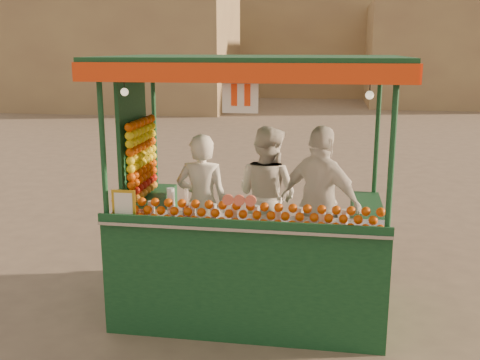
% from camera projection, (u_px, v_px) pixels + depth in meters
% --- Properties ---
extents(ground, '(90.00, 90.00, 0.00)m').
position_uv_depth(ground, '(268.00, 300.00, 6.54)').
color(ground, brown).
rests_on(ground, ground).
extents(building_left, '(10.00, 6.00, 6.00)m').
position_uv_depth(building_left, '(126.00, 44.00, 26.43)').
color(building_left, tan).
rests_on(building_left, ground).
extents(building_right, '(9.00, 6.00, 5.00)m').
position_uv_depth(building_right, '(460.00, 55.00, 27.94)').
color(building_right, tan).
rests_on(building_right, ground).
extents(building_center, '(14.00, 7.00, 7.00)m').
position_uv_depth(building_center, '(289.00, 37.00, 34.85)').
color(building_center, tan).
rests_on(building_center, ground).
extents(juice_cart, '(3.08, 1.99, 2.79)m').
position_uv_depth(juice_cart, '(244.00, 234.00, 6.07)').
color(juice_cart, '#103A1F').
rests_on(juice_cart, ground).
extents(vendor_left, '(0.60, 0.40, 1.63)m').
position_uv_depth(vendor_left, '(202.00, 204.00, 6.38)').
color(vendor_left, white).
rests_on(vendor_left, ground).
extents(vendor_middle, '(1.02, 0.96, 1.67)m').
position_uv_depth(vendor_middle, '(267.00, 195.00, 6.66)').
color(vendor_middle, white).
rests_on(vendor_middle, ground).
extents(vendor_right, '(1.09, 0.91, 1.74)m').
position_uv_depth(vendor_right, '(320.00, 204.00, 6.15)').
color(vendor_right, silver).
rests_on(vendor_right, ground).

